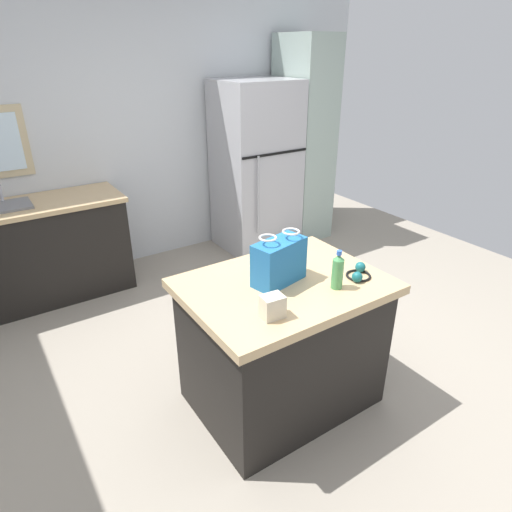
{
  "coord_description": "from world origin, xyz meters",
  "views": [
    {
      "loc": [
        -1.6,
        -2.0,
        2.14
      ],
      "look_at": [
        -0.2,
        0.1,
        0.93
      ],
      "focal_mm": 31.15,
      "sensor_mm": 36.0,
      "label": 1
    }
  ],
  "objects_px": {
    "small_box": "(272,307)",
    "bottle": "(338,271)",
    "refrigerator": "(256,168)",
    "tall_cabinet": "(303,141)",
    "kitchen_island": "(283,343)",
    "ear_defenders": "(359,273)",
    "shopping_bag": "(279,261)"
  },
  "relations": [
    {
      "from": "kitchen_island",
      "to": "refrigerator",
      "type": "xyz_separation_m",
      "value": [
        1.27,
        2.21,
        0.47
      ]
    },
    {
      "from": "tall_cabinet",
      "to": "bottle",
      "type": "xyz_separation_m",
      "value": [
        -1.72,
        -2.42,
        -0.14
      ]
    },
    {
      "from": "kitchen_island",
      "to": "refrigerator",
      "type": "distance_m",
      "value": 2.59
    },
    {
      "from": "tall_cabinet",
      "to": "small_box",
      "type": "distance_m",
      "value": 3.31
    },
    {
      "from": "refrigerator",
      "to": "bottle",
      "type": "distance_m",
      "value": 2.65
    },
    {
      "from": "kitchen_island",
      "to": "small_box",
      "type": "height_order",
      "value": "small_box"
    },
    {
      "from": "shopping_bag",
      "to": "bottle",
      "type": "bearing_deg",
      "value": -45.55
    },
    {
      "from": "shopping_bag",
      "to": "ear_defenders",
      "type": "height_order",
      "value": "shopping_bag"
    },
    {
      "from": "kitchen_island",
      "to": "ear_defenders",
      "type": "height_order",
      "value": "ear_defenders"
    },
    {
      "from": "tall_cabinet",
      "to": "shopping_bag",
      "type": "bearing_deg",
      "value": -131.82
    },
    {
      "from": "kitchen_island",
      "to": "shopping_bag",
      "type": "height_order",
      "value": "shopping_bag"
    },
    {
      "from": "kitchen_island",
      "to": "bottle",
      "type": "height_order",
      "value": "bottle"
    },
    {
      "from": "refrigerator",
      "to": "small_box",
      "type": "distance_m",
      "value": 2.91
    },
    {
      "from": "tall_cabinet",
      "to": "small_box",
      "type": "xyz_separation_m",
      "value": [
        -2.2,
        -2.47,
        -0.18
      ]
    },
    {
      "from": "bottle",
      "to": "ear_defenders",
      "type": "relative_size",
      "value": 1.11
    },
    {
      "from": "shopping_bag",
      "to": "small_box",
      "type": "bearing_deg",
      "value": -131.2
    },
    {
      "from": "refrigerator",
      "to": "shopping_bag",
      "type": "bearing_deg",
      "value": -120.73
    },
    {
      "from": "tall_cabinet",
      "to": "refrigerator",
      "type": "bearing_deg",
      "value": -179.98
    },
    {
      "from": "small_box",
      "to": "bottle",
      "type": "relative_size",
      "value": 0.52
    },
    {
      "from": "refrigerator",
      "to": "tall_cabinet",
      "type": "bearing_deg",
      "value": 0.02
    },
    {
      "from": "small_box",
      "to": "shopping_bag",
      "type": "bearing_deg",
      "value": 48.8
    },
    {
      "from": "shopping_bag",
      "to": "kitchen_island",
      "type": "bearing_deg",
      "value": -41.52
    },
    {
      "from": "tall_cabinet",
      "to": "kitchen_island",
      "type": "bearing_deg",
      "value": -131.14
    },
    {
      "from": "small_box",
      "to": "bottle",
      "type": "distance_m",
      "value": 0.48
    },
    {
      "from": "bottle",
      "to": "ear_defenders",
      "type": "height_order",
      "value": "bottle"
    },
    {
      "from": "tall_cabinet",
      "to": "ear_defenders",
      "type": "relative_size",
      "value": 10.72
    },
    {
      "from": "refrigerator",
      "to": "bottle",
      "type": "xyz_separation_m",
      "value": [
        -1.06,
        -2.42,
        0.07
      ]
    },
    {
      "from": "refrigerator",
      "to": "bottle",
      "type": "bearing_deg",
      "value": -113.71
    },
    {
      "from": "kitchen_island",
      "to": "bottle",
      "type": "distance_m",
      "value": 0.62
    },
    {
      "from": "kitchen_island",
      "to": "small_box",
      "type": "distance_m",
      "value": 0.62
    },
    {
      "from": "refrigerator",
      "to": "ear_defenders",
      "type": "distance_m",
      "value": 2.55
    },
    {
      "from": "refrigerator",
      "to": "tall_cabinet",
      "type": "relative_size",
      "value": 0.81
    }
  ]
}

